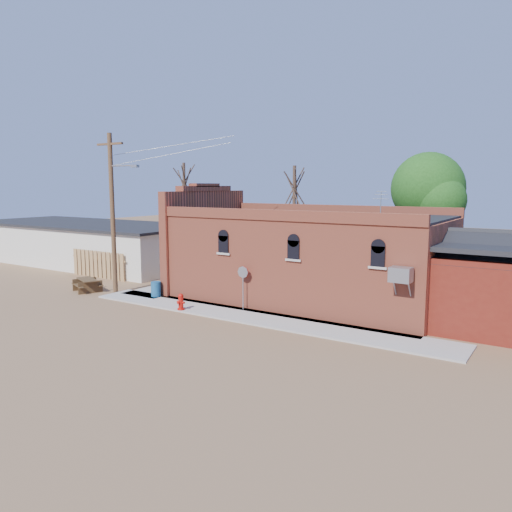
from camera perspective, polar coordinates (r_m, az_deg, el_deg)
The scene contains 15 objects.
ground at distance 23.57m, azimuth -4.57°, elevation -7.03°, with size 120.00×120.00×0.00m, color brown.
sidewalk_south at distance 23.42m, azimuth -0.28°, elevation -6.99°, with size 19.00×2.20×0.08m, color #9E9991.
sidewalk_west at distance 31.97m, azimuth -7.00°, elevation -2.97°, with size 2.60×10.00×0.08m, color #9E9991.
brick_bar at distance 26.78m, azimuth 5.36°, elevation -0.09°, with size 16.40×7.97×6.30m.
red_shed at distance 23.96m, azimuth 26.76°, elevation -2.07°, with size 5.40×6.40×4.30m.
storage_building at distance 42.18m, azimuth -18.62°, elevation 1.48°, with size 20.40×8.40×3.17m.
wood_fence at distance 34.87m, azimuth -17.60°, elevation -0.93°, with size 5.20×0.10×1.80m, color #A9764C, non-canonical shape.
utility_pole at distance 29.27m, azimuth -16.02°, elevation 5.11°, with size 3.12×0.26×9.00m.
tree_bare_near at distance 35.32m, azimuth 4.40°, elevation 7.78°, with size 2.80×2.80×7.65m.
tree_bare_far at distance 42.47m, azimuth -8.22°, elevation 8.31°, with size 2.80×2.80×8.16m.
tree_leafy at distance 32.50m, azimuth 19.03°, elevation 7.29°, with size 4.40×4.40×8.15m.
fire_hydrant at distance 24.79m, azimuth -8.59°, elevation -5.19°, with size 0.44×0.40×0.81m.
stop_sign at distance 24.28m, azimuth -1.50°, elevation -2.34°, with size 0.59×0.09×2.16m.
trash_barrel at distance 27.95m, azimuth -11.36°, elevation -3.72°, with size 0.53×0.53×0.82m, color navy.
picnic_table at distance 30.66m, azimuth -18.72°, elevation -2.97°, with size 2.16×1.92×0.74m.
Camera 1 is at (13.89, -18.02, 6.13)m, focal length 35.00 mm.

